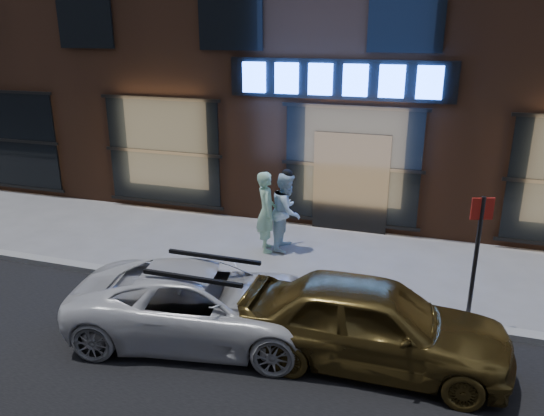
# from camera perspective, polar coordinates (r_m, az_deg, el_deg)

# --- Properties ---
(ground) EXTENTS (90.00, 90.00, 0.00)m
(ground) POSITION_cam_1_polar(r_m,az_deg,el_deg) (9.68, 4.04, -10.43)
(ground) COLOR slate
(ground) RESTS_ON ground
(curb) EXTENTS (60.00, 0.25, 0.12)m
(curb) POSITION_cam_1_polar(r_m,az_deg,el_deg) (9.65, 4.05, -10.12)
(curb) COLOR gray
(curb) RESTS_ON ground
(storefront_building) EXTENTS (30.20, 8.28, 10.30)m
(storefront_building) POSITION_cam_1_polar(r_m,az_deg,el_deg) (16.31, 11.77, 20.03)
(storefront_building) COLOR #54301E
(storefront_building) RESTS_ON ground
(man_bowtie) EXTENTS (0.67, 0.78, 1.81)m
(man_bowtie) POSITION_cam_1_polar(r_m,az_deg,el_deg) (11.57, -0.61, -0.40)
(man_bowtie) COLOR #A3D6AF
(man_bowtie) RESTS_ON ground
(man_cap) EXTENTS (0.70, 0.88, 1.75)m
(man_cap) POSITION_cam_1_polar(r_m,az_deg,el_deg) (11.71, 1.59, -0.32)
(man_cap) COLOR white
(man_cap) RESTS_ON ground
(white_suv) EXTENTS (4.49, 2.66, 1.17)m
(white_suv) POSITION_cam_1_polar(r_m,az_deg,el_deg) (8.58, -7.21, -10.16)
(white_suv) COLOR silver
(white_suv) RESTS_ON ground
(gold_sedan) EXTENTS (3.94, 1.63, 1.33)m
(gold_sedan) POSITION_cam_1_polar(r_m,az_deg,el_deg) (8.00, 10.77, -12.04)
(gold_sedan) COLOR brown
(gold_sedan) RESTS_ON ground
(sign_post) EXTENTS (0.35, 0.15, 2.25)m
(sign_post) POSITION_cam_1_polar(r_m,az_deg,el_deg) (9.12, 21.17, -4.17)
(sign_post) COLOR #262628
(sign_post) RESTS_ON ground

